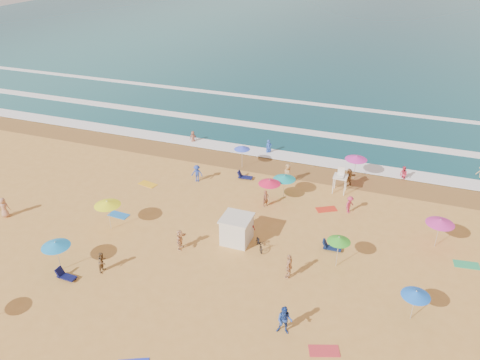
% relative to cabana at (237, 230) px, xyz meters
% --- Properties ---
extents(ground, '(220.00, 220.00, 0.00)m').
position_rel_cabana_xyz_m(ground, '(0.54, 0.58, -1.00)').
color(ground, gold).
rests_on(ground, ground).
extents(ocean, '(220.00, 140.00, 0.18)m').
position_rel_cabana_xyz_m(ocean, '(0.54, 84.58, -1.00)').
color(ocean, '#0C4756').
rests_on(ocean, ground).
extents(wet_sand, '(220.00, 220.00, 0.00)m').
position_rel_cabana_xyz_m(wet_sand, '(0.54, 13.08, -0.99)').
color(wet_sand, olive).
rests_on(wet_sand, ground).
extents(surf_foam, '(200.00, 18.70, 0.05)m').
position_rel_cabana_xyz_m(surf_foam, '(0.54, 21.90, -0.90)').
color(surf_foam, white).
rests_on(surf_foam, ground).
extents(cabana, '(2.00, 2.00, 2.00)m').
position_rel_cabana_xyz_m(cabana, '(0.00, 0.00, 0.00)').
color(cabana, silver).
rests_on(cabana, ground).
extents(cabana_roof, '(2.20, 2.20, 0.12)m').
position_rel_cabana_xyz_m(cabana_roof, '(0.00, 0.00, 1.06)').
color(cabana_roof, silver).
rests_on(cabana_roof, cabana).
extents(bicycle, '(1.41, 1.81, 0.91)m').
position_rel_cabana_xyz_m(bicycle, '(1.90, -0.30, -0.54)').
color(bicycle, black).
rests_on(bicycle, ground).
extents(lifeguard_stand, '(1.20, 1.20, 2.10)m').
position_rel_cabana_xyz_m(lifeguard_stand, '(5.97, 10.16, 0.05)').
color(lifeguard_stand, white).
rests_on(lifeguard_stand, ground).
extents(beach_umbrellas, '(59.29, 29.48, 0.81)m').
position_rel_cabana_xyz_m(beach_umbrellas, '(0.81, 0.64, 1.11)').
color(beach_umbrellas, '#FF1A1E').
rests_on(beach_umbrellas, ground).
extents(loungers, '(52.73, 23.19, 0.34)m').
position_rel_cabana_xyz_m(loungers, '(7.29, -3.96, -0.83)').
color(loungers, '#0E1D4A').
rests_on(loungers, ground).
extents(towels, '(55.35, 23.73, 0.03)m').
position_rel_cabana_xyz_m(towels, '(3.53, -3.78, -0.98)').
color(towels, red).
rests_on(towels, ground).
extents(beachgoers, '(38.01, 25.71, 2.15)m').
position_rel_cabana_xyz_m(beachgoers, '(1.27, 5.18, -0.21)').
color(beachgoers, tan).
rests_on(beachgoers, ground).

